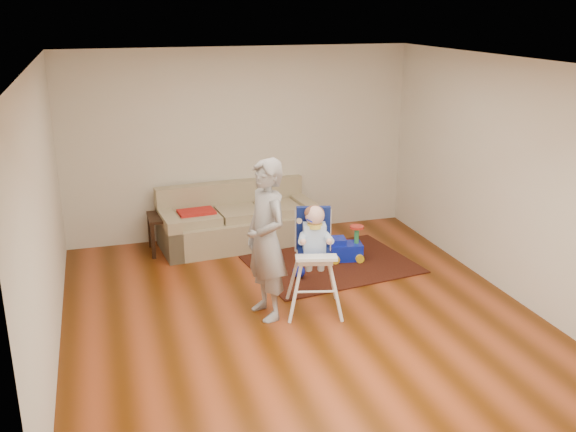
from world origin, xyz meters
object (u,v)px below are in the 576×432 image
object	(u,v)px
high_chair	(314,261)
adult	(266,240)
toy_ball	(299,272)
sofa	(238,216)
side_table	(168,233)
ride_on_toy	(346,243)

from	to	relation	value
high_chair	adult	xyz separation A→B (m)	(-0.52, 0.04, 0.28)
toy_ball	high_chair	bearing A→B (deg)	-97.02
sofa	adult	distance (m)	2.30
side_table	toy_ball	distance (m)	2.02
toy_ball	adult	world-z (taller)	adult
toy_ball	adult	size ratio (longest dim) A/B	0.09
ride_on_toy	high_chair	size ratio (longest dim) A/B	0.38
toy_ball	high_chair	distance (m)	1.01
toy_ball	side_table	bearing A→B (deg)	134.92
side_table	ride_on_toy	xyz separation A→B (m)	(2.20, -1.03, -0.01)
sofa	high_chair	world-z (taller)	high_chair
sofa	high_chair	distance (m)	2.32
side_table	toy_ball	bearing A→B (deg)	-45.08
side_table	high_chair	xyz separation A→B (m)	(1.32, -2.30, 0.33)
side_table	high_chair	size ratio (longest dim) A/B	0.42
sofa	side_table	bearing A→B (deg)	173.94
sofa	toy_ball	size ratio (longest dim) A/B	14.13
high_chair	adult	world-z (taller)	adult
sofa	toy_ball	distance (m)	1.52
ride_on_toy	high_chair	bearing A→B (deg)	-114.67
sofa	adult	xyz separation A→B (m)	(-0.18, -2.24, 0.46)
toy_ball	high_chair	size ratio (longest dim) A/B	0.13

